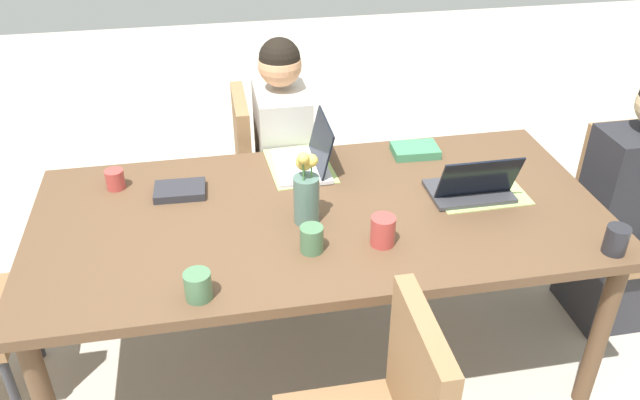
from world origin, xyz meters
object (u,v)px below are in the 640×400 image
object	(u,v)px
coffee_mug_near_left	(198,286)
chair_head_right_left_mid	(628,213)
book_red_cover	(180,191)
person_head_right_left_mid	(627,219)
flower_vase	(306,192)
coffee_mug_far_left	(115,179)
dining_table	(320,226)
laptop_head_right_left_mid	(472,187)
coffee_mug_near_right	(616,240)
coffee_mug_centre_right	(312,239)
laptop_far_left_near	(307,159)
person_far_left_near	(283,169)
book_blue_cover	(415,150)
chair_far_left_near	(267,170)
coffee_mug_centre_left	(383,231)

from	to	relation	value
coffee_mug_near_left	chair_head_right_left_mid	bearing A→B (deg)	15.66
book_red_cover	person_head_right_left_mid	bearing A→B (deg)	-3.48
flower_vase	coffee_mug_far_left	distance (m)	0.81
person_head_right_left_mid	coffee_mug_far_left	size ratio (longest dim) A/B	14.91
chair_head_right_left_mid	dining_table	bearing A→B (deg)	-175.47
dining_table	person_head_right_left_mid	distance (m)	1.39
person_head_right_left_mid	laptop_head_right_left_mid	world-z (taller)	person_head_right_left_mid
coffee_mug_near_right	coffee_mug_centre_right	size ratio (longest dim) A/B	1.06
coffee_mug_far_left	book_red_cover	distance (m)	0.27
laptop_far_left_near	coffee_mug_near_left	world-z (taller)	laptop_far_left_near
person_far_left_near	flower_vase	size ratio (longest dim) A/B	4.01
person_far_left_near	laptop_head_right_left_mid	xyz separation A→B (m)	(0.65, -0.76, 0.27)
flower_vase	coffee_mug_centre_right	distance (m)	0.20
dining_table	book_blue_cover	xyz separation A→B (m)	(0.50, 0.38, 0.09)
chair_far_left_near	laptop_head_right_left_mid	distance (m)	1.13
dining_table	coffee_mug_far_left	distance (m)	0.85
coffee_mug_centre_right	chair_head_right_left_mid	bearing A→B (deg)	13.19
flower_vase	coffee_mug_centre_right	bearing A→B (deg)	-94.14
dining_table	person_head_right_left_mid	bearing A→B (deg)	1.64
flower_vase	book_blue_cover	bearing A→B (deg)	37.70
laptop_head_right_left_mid	book_red_cover	world-z (taller)	laptop_head_right_left_mid
coffee_mug_far_left	flower_vase	bearing A→B (deg)	-27.59
chair_far_left_near	laptop_head_right_left_mid	size ratio (longest dim) A/B	2.81
coffee_mug_centre_left	coffee_mug_centre_right	xyz separation A→B (m)	(-0.25, 0.01, -0.01)
flower_vase	laptop_head_right_left_mid	size ratio (longest dim) A/B	0.93
coffee_mug_centre_right	coffee_mug_far_left	world-z (taller)	coffee_mug_centre_right
laptop_far_left_near	person_head_right_left_mid	bearing A→B (deg)	-12.36
chair_far_left_near	book_blue_cover	bearing A→B (deg)	-35.17
person_far_left_near	flower_vase	bearing A→B (deg)	-91.12
person_far_left_near	book_red_cover	distance (m)	0.75
person_far_left_near	coffee_mug_far_left	distance (m)	0.89
chair_far_left_near	book_red_cover	size ratio (longest dim) A/B	4.50
person_head_right_left_mid	book_red_cover	bearing A→B (deg)	174.45
coffee_mug_centre_right	flower_vase	bearing A→B (deg)	85.86
laptop_head_right_left_mid	flower_vase	bearing A→B (deg)	-175.75
laptop_head_right_left_mid	coffee_mug_centre_left	world-z (taller)	laptop_head_right_left_mid
coffee_mug_far_left	coffee_mug_near_right	bearing A→B (deg)	-23.74
coffee_mug_far_left	laptop_far_left_near	bearing A→B (deg)	1.53
laptop_head_right_left_mid	coffee_mug_far_left	size ratio (longest dim) A/B	3.99
chair_head_right_left_mid	book_red_cover	distance (m)	1.99
person_far_left_near	laptop_far_left_near	world-z (taller)	person_far_left_near
dining_table	laptop_far_left_near	xyz separation A→B (m)	(0.01, 0.34, 0.12)
dining_table	coffee_mug_near_right	xyz separation A→B (m)	(0.96, -0.44, 0.12)
chair_head_right_left_mid	coffee_mug_centre_left	xyz separation A→B (m)	(-1.27, -0.36, 0.31)
laptop_head_right_left_mid	book_blue_cover	world-z (taller)	laptop_head_right_left_mid
dining_table	book_red_cover	bearing A→B (deg)	156.82
book_red_cover	flower_vase	bearing A→B (deg)	-29.00
coffee_mug_near_left	book_red_cover	size ratio (longest dim) A/B	0.47
laptop_far_left_near	coffee_mug_centre_right	bearing A→B (deg)	-98.03
dining_table	coffee_mug_near_right	bearing A→B (deg)	-24.85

